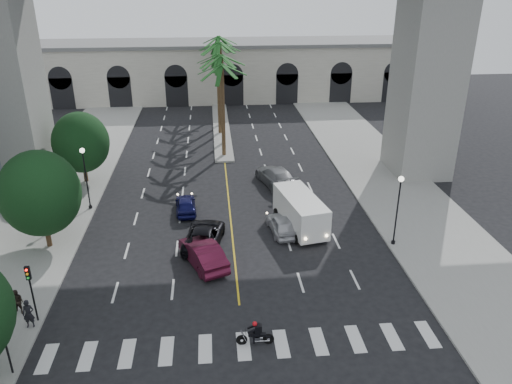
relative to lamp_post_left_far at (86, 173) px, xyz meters
name	(u,v)px	position (x,y,z in m)	size (l,w,h in m)	color
ground	(242,327)	(11.40, -16.00, -3.22)	(140.00, 140.00, 0.00)	black
sidewalk_left	(42,216)	(-3.60, -1.00, -3.15)	(8.00, 100.00, 0.15)	gray
sidewalk_right	(406,201)	(26.40, -1.00, -3.15)	(8.00, 100.00, 0.15)	gray
median	(221,128)	(11.40, 22.00, -3.12)	(2.00, 24.00, 0.20)	gray
pier_building	(217,70)	(11.40, 39.00, 1.04)	(71.00, 10.50, 8.50)	beige
palm_a	(222,70)	(11.40, 12.00, 5.88)	(3.20, 3.20, 10.30)	#47331E
palm_b	(222,60)	(11.50, 16.00, 6.15)	(3.20, 3.20, 10.60)	#47331E
palm_c	(218,59)	(11.20, 20.00, 5.69)	(3.20, 3.20, 10.10)	#47331E
palm_d	(220,47)	(11.55, 24.00, 6.43)	(3.20, 3.20, 10.90)	#47331E
palm_e	(217,47)	(11.30, 28.00, 5.97)	(3.20, 3.20, 10.40)	#47331E
palm_f	(219,40)	(11.60, 32.00, 6.24)	(3.20, 3.20, 10.70)	#47331E
street_tree_mid	(40,193)	(-1.60, -6.00, 0.99)	(5.44, 5.44, 7.21)	#382616
street_tree_far	(81,142)	(-1.60, 6.00, 0.68)	(5.04, 5.04, 6.68)	#382616
lamp_post_left_far	(86,173)	(0.00, 0.00, 0.00)	(0.40, 0.40, 5.35)	black
lamp_post_right	(398,205)	(22.80, -8.00, 0.00)	(0.40, 0.40, 5.35)	black
traffic_signal_near	(3,334)	(0.10, -18.50, -0.71)	(0.25, 0.18, 3.65)	black
traffic_signal_far	(30,285)	(0.10, -14.50, -0.71)	(0.25, 0.18, 3.65)	black
motorcycle_rider	(256,334)	(12.08, -17.39, -2.57)	(2.00, 0.54, 1.44)	black
car_a	(282,224)	(15.10, -5.36, -2.53)	(1.63, 4.04, 1.38)	silver
car_b	(203,253)	(9.28, -9.25, -2.39)	(1.77, 5.06, 1.67)	#531028
car_c	(204,235)	(9.35, -6.62, -2.47)	(2.49, 5.41, 1.50)	black
car_d	(276,176)	(15.88, 3.86, -2.37)	(2.38, 5.85, 1.70)	slate
car_e	(186,205)	(7.84, -1.17, -2.54)	(1.60, 3.97, 1.35)	#0F1047
cargo_van	(301,211)	(16.61, -4.81, -1.75)	(3.46, 6.51, 2.63)	white
pedestrian_a	(29,314)	(-0.10, -15.03, -2.23)	(0.61, 0.40, 1.68)	black
pedestrian_b	(17,302)	(-1.12, -13.77, -2.31)	(0.74, 0.58, 1.52)	black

